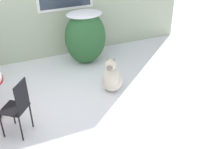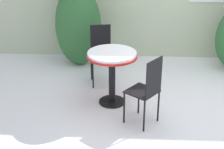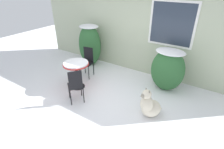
% 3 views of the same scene
% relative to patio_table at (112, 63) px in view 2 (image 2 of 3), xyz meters
% --- Properties ---
extents(ground_plane, '(16.00, 16.00, 0.00)m').
position_rel_patio_table_xyz_m(ground_plane, '(0.98, -0.24, -0.65)').
color(ground_plane, white).
extents(shrub_left, '(0.83, 0.72, 1.49)m').
position_rel_patio_table_xyz_m(shrub_left, '(-0.69, 1.47, 0.13)').
color(shrub_left, '#2D6033').
rests_on(shrub_left, ground_plane).
extents(patio_table, '(0.73, 0.73, 0.81)m').
position_rel_patio_table_xyz_m(patio_table, '(0.00, 0.00, 0.00)').
color(patio_table, black).
rests_on(patio_table, ground_plane).
extents(patio_chair_near_table, '(0.42, 0.42, 0.96)m').
position_rel_patio_table_xyz_m(patio_chair_near_table, '(-0.21, 0.73, -0.12)').
color(patio_chair_near_table, black).
rests_on(patio_chair_near_table, ground_plane).
extents(patio_chair_far_side, '(0.51, 0.51, 0.96)m').
position_rel_patio_table_xyz_m(patio_chair_far_side, '(0.48, -0.56, -0.12)').
color(patio_chair_far_side, black).
rests_on(patio_chair_far_side, ground_plane).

